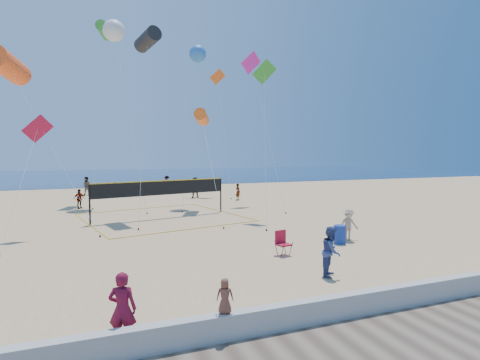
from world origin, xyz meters
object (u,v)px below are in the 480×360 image
object	(u,v)px
camp_chair	(282,241)
volleyball_net	(162,192)
trash_barrel	(340,234)
woman	(122,309)

from	to	relation	value
camp_chair	volleyball_net	xyz separation A→B (m)	(-3.19, 10.69, 1.09)
trash_barrel	woman	bearing A→B (deg)	-148.57
woman	camp_chair	xyz separation A→B (m)	(6.57, 5.30, -0.26)
woman	trash_barrel	distance (m)	11.67
camp_chair	volleyball_net	distance (m)	11.21
woman	trash_barrel	bearing A→B (deg)	-129.45
woman	volleyball_net	world-z (taller)	volleyball_net
camp_chair	trash_barrel	xyz separation A→B (m)	(3.38, 0.78, -0.14)
woman	camp_chair	world-z (taller)	woman
woman	trash_barrel	xyz separation A→B (m)	(9.95, 6.08, -0.40)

